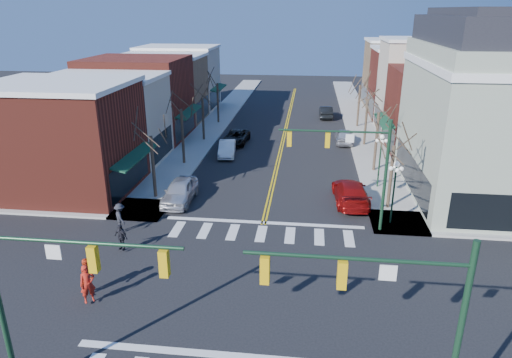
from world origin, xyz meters
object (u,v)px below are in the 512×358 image
(pedestrian_red_b, at_px, (88,275))
(pedestrian_dark_a, at_px, (121,237))
(victorian_corner, at_px, (507,108))
(car_right_far, at_px, (326,112))
(car_right_mid, at_px, (344,136))
(lamppost_corner, at_px, (395,182))
(lamppost_midblock, at_px, (381,152))
(car_left_mid, at_px, (227,149))
(car_left_far, at_px, (236,137))
(pedestrian_red_a, at_px, (88,284))
(car_left_near, at_px, (180,191))
(car_right_near, at_px, (351,192))
(pedestrian_dark_b, at_px, (120,217))

(pedestrian_red_b, height_order, pedestrian_dark_a, pedestrian_red_b)
(victorian_corner, bearing_deg, pedestrian_red_b, -147.06)
(car_right_far, bearing_deg, car_right_mid, 95.76)
(lamppost_corner, height_order, car_right_mid, lamppost_corner)
(lamppost_midblock, distance_m, car_left_mid, 15.12)
(car_left_mid, relative_size, pedestrian_red_b, 2.37)
(car_left_far, bearing_deg, pedestrian_red_a, -91.36)
(lamppost_corner, height_order, car_left_near, lamppost_corner)
(lamppost_midblock, bearing_deg, pedestrian_red_b, -134.48)
(car_right_near, distance_m, pedestrian_red_a, 19.07)
(lamppost_corner, relative_size, pedestrian_red_a, 2.26)
(car_left_far, relative_size, car_right_far, 1.07)
(victorian_corner, bearing_deg, car_right_far, 114.92)
(car_right_far, height_order, pedestrian_red_a, pedestrian_red_a)
(lamppost_midblock, height_order, pedestrian_dark_b, lamppost_midblock)
(victorian_corner, bearing_deg, pedestrian_dark_b, -160.28)
(lamppost_corner, distance_m, car_right_far, 31.45)
(car_right_near, relative_size, pedestrian_dark_a, 3.56)
(pedestrian_red_b, relative_size, pedestrian_dark_a, 1.14)
(lamppost_corner, bearing_deg, car_right_mid, 95.34)
(pedestrian_red_a, bearing_deg, victorian_corner, -4.56)
(pedestrian_dark_a, bearing_deg, victorian_corner, 47.52)
(lamppost_corner, distance_m, car_left_mid, 19.03)
(car_right_near, distance_m, car_right_mid, 15.93)
(car_left_near, xyz_separation_m, car_left_far, (1.60, 15.71, -0.14))
(car_left_mid, bearing_deg, pedestrian_red_a, -102.24)
(car_left_mid, height_order, pedestrian_red_a, pedestrian_red_a)
(car_right_near, xyz_separation_m, pedestrian_dark_a, (-13.61, -8.79, 0.12))
(lamppost_corner, distance_m, pedestrian_dark_b, 17.35)
(car_left_mid, relative_size, pedestrian_dark_b, 2.42)
(car_right_far, height_order, pedestrian_red_b, pedestrian_red_b)
(car_left_near, bearing_deg, pedestrian_red_b, -96.02)
(lamppost_corner, xyz_separation_m, car_left_far, (-13.00, 17.78, -2.28))
(car_left_near, bearing_deg, pedestrian_red_a, -93.98)
(victorian_corner, bearing_deg, car_left_mid, 160.70)
(car_right_mid, distance_m, car_right_far, 12.04)
(lamppost_corner, distance_m, car_left_near, 14.90)
(victorian_corner, relative_size, pedestrian_dark_b, 8.10)
(lamppost_corner, xyz_separation_m, pedestrian_dark_a, (-15.94, -5.46, -2.02))
(car_right_mid, height_order, pedestrian_dark_b, pedestrian_dark_b)
(car_right_far, height_order, pedestrian_dark_b, pedestrian_dark_b)
(pedestrian_red_b, distance_m, pedestrian_dark_a, 4.20)
(car_left_mid, relative_size, pedestrian_dark_a, 2.70)
(car_left_far, bearing_deg, car_right_near, -49.84)
(pedestrian_dark_b, bearing_deg, lamppost_corner, -120.51)
(pedestrian_red_a, bearing_deg, lamppost_corner, -5.22)
(car_left_far, bearing_deg, lamppost_midblock, -37.25)
(victorian_corner, height_order, pedestrian_dark_b, victorian_corner)
(lamppost_corner, distance_m, car_right_near, 4.60)
(car_left_far, height_order, car_right_near, car_right_near)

